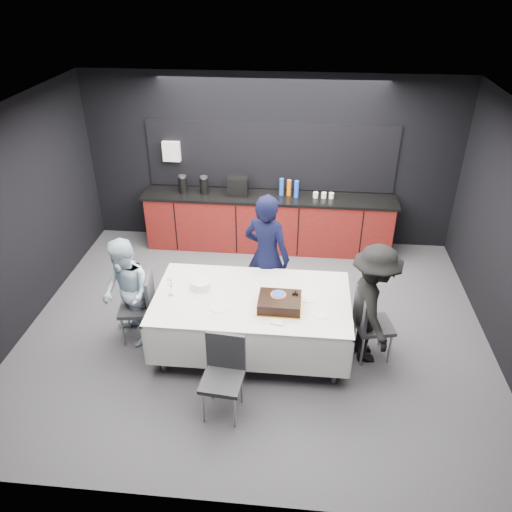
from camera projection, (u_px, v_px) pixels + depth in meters
The scene contains 18 objects.
ground at pixel (255, 328), 6.63m from camera, with size 6.00×6.00×0.00m, color #45454A.
room_shell at pixel (255, 200), 5.68m from camera, with size 6.04×5.04×2.82m.
kitchenette at pixel (268, 217), 8.25m from camera, with size 4.10×0.64×2.05m.
party_table at pixel (252, 307), 5.96m from camera, with size 2.32×1.32×0.78m.
cake_assembly at pixel (280, 302), 5.69m from camera, with size 0.53×0.43×0.17m.
plate_stack at pixel (201, 284), 6.03m from camera, with size 0.24×0.24×0.10m, color white.
loose_plate_near at pixel (219, 308), 5.70m from camera, with size 0.20×0.20×0.01m, color white.
loose_plate_right_a at pixel (307, 297), 5.88m from camera, with size 0.22×0.22×0.01m, color white.
loose_plate_right_b at pixel (321, 315), 5.60m from camera, with size 0.18×0.18×0.01m, color white.
loose_plate_far at pixel (265, 279), 6.22m from camera, with size 0.21×0.21×0.01m, color white.
fork_pile at pixel (277, 322), 5.47m from camera, with size 0.14×0.09×0.02m, color white.
champagne_flute at pixel (170, 284), 5.85m from camera, with size 0.06×0.06×0.22m.
chair_left at pixel (142, 303), 6.21m from camera, with size 0.47×0.47×0.92m.
chair_right at pixel (368, 320), 5.91m from camera, with size 0.50×0.50×0.92m.
chair_near at pixel (224, 370), 5.20m from camera, with size 0.46×0.46×0.92m.
person_center at pixel (267, 256), 6.51m from camera, with size 0.64×0.42×1.76m, color black.
person_left at pixel (126, 293), 6.08m from camera, with size 0.69×0.54×1.43m, color #A9C2D4.
person_right at pixel (372, 305), 5.78m from camera, with size 0.99×0.57×1.54m, color black.
Camera 1 is at (0.52, -5.19, 4.21)m, focal length 35.00 mm.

